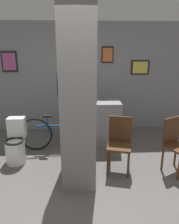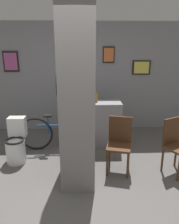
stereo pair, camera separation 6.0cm
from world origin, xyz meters
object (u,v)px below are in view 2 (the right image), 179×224
(chair_near_pillar, at_px, (119,142))
(bottle_tall, at_px, (96,97))
(toilet, at_px, (16,143))
(chair_by_doorway, at_px, (176,143))
(bicycle, at_px, (61,133))

(chair_near_pillar, height_order, bottle_tall, bottle_tall)
(toilet, bearing_deg, bottle_tall, 23.56)
(toilet, bearing_deg, chair_by_doorway, -9.54)
(bicycle, bearing_deg, toilet, -151.70)
(chair_near_pillar, relative_size, chair_by_doorway, 1.00)
(chair_near_pillar, relative_size, bottle_tall, 3.69)
(toilet, bearing_deg, chair_near_pillar, -11.75)
(chair_by_doorway, bearing_deg, bottle_tall, 110.44)
(toilet, relative_size, chair_near_pillar, 0.85)
(toilet, distance_m, chair_near_pillar, 1.88)
(bottle_tall, bearing_deg, bicycle, -162.15)
(bottle_tall, bearing_deg, chair_by_doorway, -41.81)
(chair_by_doorway, relative_size, bottle_tall, 3.69)
(toilet, height_order, bicycle, toilet)
(toilet, xyz_separation_m, bottle_tall, (1.50, 0.66, 0.70))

